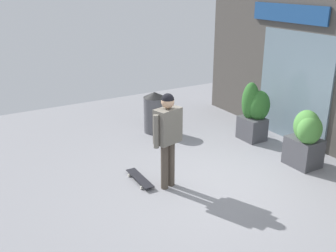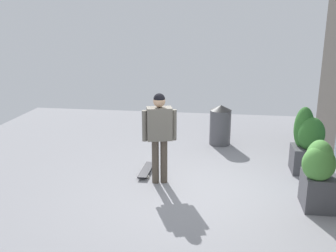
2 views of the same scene
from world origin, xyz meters
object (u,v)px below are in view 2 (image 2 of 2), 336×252
Objects in this scene: skateboard at (146,170)px; planter_box_right at (319,174)px; planter_box_left at (307,139)px; skateboarder at (159,129)px; trash_bin at (220,125)px.

planter_box_right reaches higher than skateboard.
planter_box_left reaches higher than skateboard.
skateboarder is 1.47× the size of planter_box_right.
skateboard is at bearing 24.63° from skateboarder.
trash_bin reaches higher than skateboard.
skateboarder is 1.73× the size of trash_bin.
planter_box_right is 3.51m from trash_bin.
skateboarder is 2.98m from planter_box_left.
trash_bin is (-2.06, 1.44, 0.43)m from skateboard.
planter_box_right is (1.07, 3.02, 0.55)m from skateboard.
skateboard is (-0.42, -0.35, -0.99)m from skateboarder.
skateboarder is at bearing -71.78° from planter_box_left.
trash_bin is (-1.55, -1.72, -0.19)m from planter_box_left.
skateboarder reaches higher than planter_box_right.
skateboard is 3.26m from planter_box_right.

